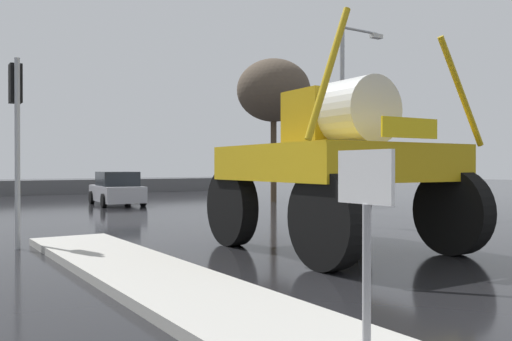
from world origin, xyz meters
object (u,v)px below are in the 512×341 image
lane_arrow_sign (366,217)px  sedan_ahead (117,189)px  oversize_sprayer (337,163)px  traffic_signal_near_right (330,124)px  bare_tree_right (274,91)px  streetlight_near_right (346,106)px  traffic_signal_near_left (16,110)px

lane_arrow_sign → sedan_ahead: bearing=76.7°
oversize_sprayer → traffic_signal_near_right: (3.29, 3.96, 1.21)m
lane_arrow_sign → traffic_signal_near_right: (7.73, 9.28, 1.69)m
lane_arrow_sign → bare_tree_right: (12.08, 18.49, 4.14)m
sedan_ahead → traffic_signal_near_right: bearing=-160.3°
lane_arrow_sign → streetlight_near_right: bearing=47.8°
traffic_signal_near_left → oversize_sprayer: bearing=-35.4°
lane_arrow_sign → oversize_sprayer: 6.94m
streetlight_near_right → lane_arrow_sign: bearing=-132.2°
oversize_sprayer → traffic_signal_near_left: oversize_sprayer is taller
oversize_sprayer → bare_tree_right: 15.66m
sedan_ahead → streetlight_near_right: size_ratio=0.60×
oversize_sprayer → traffic_signal_near_left: size_ratio=1.29×
streetlight_near_right → bare_tree_right: bare_tree_right is taller
traffic_signal_near_right → streetlight_near_right: size_ratio=0.59×
traffic_signal_near_right → oversize_sprayer: bearing=-129.7°
traffic_signal_near_left → bare_tree_right: size_ratio=0.57×
oversize_sprayer → streetlight_near_right: streetlight_near_right is taller
sedan_ahead → oversize_sprayer: bearing=-176.0°
streetlight_near_right → bare_tree_right: size_ratio=1.00×
traffic_signal_near_right → bare_tree_right: 10.48m
streetlight_near_right → bare_tree_right: 7.16m
lane_arrow_sign → streetlight_near_right: (10.56, 11.66, 2.64)m
traffic_signal_near_right → sedan_ahead: bearing=104.0°
traffic_signal_near_left → streetlight_near_right: bearing=11.5°
traffic_signal_near_right → streetlight_near_right: bearing=40.1°
lane_arrow_sign → sedan_ahead: 21.23m
traffic_signal_near_left → bare_tree_right: 16.31m
oversize_sprayer → streetlight_near_right: size_ratio=0.74×
streetlight_near_right → traffic_signal_near_right: bearing=-139.9°
sedan_ahead → bare_tree_right: bare_tree_right is taller
sedan_ahead → traffic_signal_near_right: (2.84, -11.37, 2.32)m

